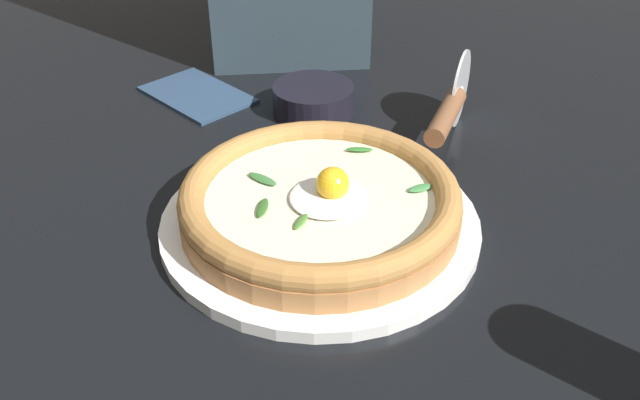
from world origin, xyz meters
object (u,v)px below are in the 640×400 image
at_px(pizza, 320,201).
at_px(folded_napkin, 197,93).
at_px(side_bowl, 313,99).
at_px(pizza_cutter, 451,107).

height_order(pizza, folded_napkin, pizza).
relative_size(pizza, side_bowl, 2.61).
distance_m(pizza, folded_napkin, 0.32).
relative_size(side_bowl, pizza_cutter, 0.57).
distance_m(pizza, side_bowl, 0.24).
bearing_deg(side_bowl, folded_napkin, -93.57).
xyz_separation_m(side_bowl, folded_napkin, (-0.01, -0.15, -0.01)).
relative_size(side_bowl, folded_napkin, 0.70).
bearing_deg(pizza_cutter, pizza, -28.35).
height_order(side_bowl, pizza_cutter, pizza_cutter).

